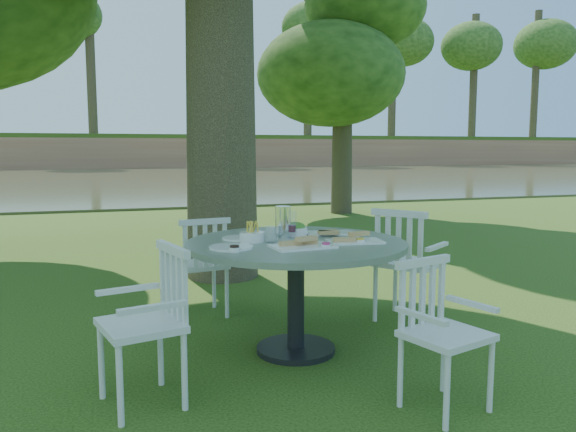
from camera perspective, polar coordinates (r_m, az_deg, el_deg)
name	(u,v)px	position (r m, az deg, el deg)	size (l,w,h in m)	color
ground	(295,316)	(4.93, 0.73, -10.12)	(140.00, 140.00, 0.00)	#1D390B
table	(296,260)	(3.94, 0.81, -4.51)	(1.54, 1.54, 0.80)	black
chair_ne	(404,257)	(4.70, 11.71, -4.10)	(0.64, 0.65, 0.95)	silver
chair_nw	(202,260)	(4.81, -8.75, -4.40)	(0.49, 0.47, 0.86)	silver
chair_sw	(156,312)	(3.30, -13.28, -9.44)	(0.52, 0.54, 0.89)	silver
chair_se	(435,321)	(3.29, 14.71, -10.30)	(0.51, 0.49, 0.82)	silver
tableware	(287,234)	(3.96, -0.13, -1.82)	(1.20, 0.75, 0.23)	white
river	(140,179)	(27.55, -14.81, 3.62)	(100.00, 28.00, 0.12)	#3B3D24
far_bank	(127,72)	(45.99, -16.06, 13.83)	(100.00, 18.00, 15.20)	#955E45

